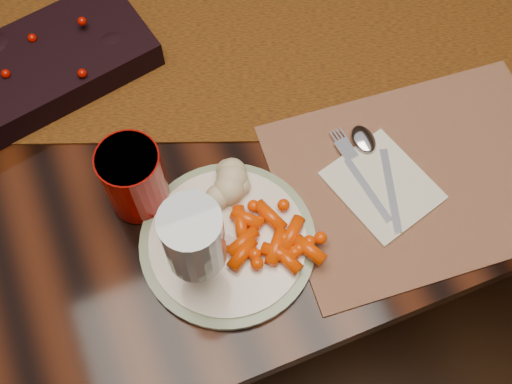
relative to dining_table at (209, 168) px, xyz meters
name	(u,v)px	position (x,y,z in m)	size (l,w,h in m)	color
floor	(219,234)	(0.00, 0.00, -0.38)	(5.00, 5.00, 0.00)	black
dining_table	(209,168)	(0.00, 0.00, 0.00)	(1.80, 1.00, 0.75)	black
table_runner	(219,40)	(0.05, 0.02, 0.38)	(1.87, 0.38, 0.00)	#462703
centerpiece	(44,62)	(-0.22, 0.05, 0.41)	(0.33, 0.17, 0.07)	black
placemat_main	(422,177)	(0.24, -0.33, 0.38)	(0.42, 0.31, 0.00)	#97714A
dinner_plate	(228,242)	(-0.06, -0.32, 0.39)	(0.25, 0.25, 0.01)	white
baby_carrots	(269,241)	(-0.01, -0.35, 0.41)	(0.12, 0.10, 0.02)	#EE3B00
mashed_potatoes	(225,178)	(-0.04, -0.24, 0.41)	(0.08, 0.07, 0.04)	beige
turkey_shreds	(213,254)	(-0.09, -0.33, 0.40)	(0.07, 0.06, 0.02)	tan
napkin	(382,186)	(0.18, -0.32, 0.38)	(0.12, 0.14, 0.00)	silver
fork	(362,179)	(0.15, -0.30, 0.39)	(0.02, 0.14, 0.00)	#A4A3BD
spoon	(382,174)	(0.18, -0.30, 0.39)	(0.03, 0.17, 0.00)	white
red_cup	(134,179)	(-0.15, -0.21, 0.44)	(0.09, 0.09, 0.12)	#7F0400
wine_glass	(197,253)	(-0.11, -0.35, 0.48)	(0.07, 0.07, 0.20)	silver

